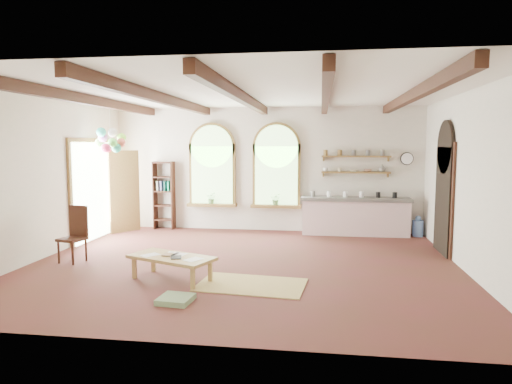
% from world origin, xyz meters
% --- Properties ---
extents(floor, '(8.00, 8.00, 0.00)m').
position_xyz_m(floor, '(0.00, 0.00, 0.00)').
color(floor, '#542422').
rests_on(floor, ground).
extents(ceiling_beams, '(6.20, 6.80, 0.18)m').
position_xyz_m(ceiling_beams, '(0.00, 0.00, 3.10)').
color(ceiling_beams, '#3B1E12').
rests_on(ceiling_beams, ceiling).
extents(window_left, '(1.30, 0.28, 2.20)m').
position_xyz_m(window_left, '(-1.40, 3.43, 1.63)').
color(window_left, brown).
rests_on(window_left, floor).
extents(window_right, '(1.30, 0.28, 2.20)m').
position_xyz_m(window_right, '(0.30, 3.43, 1.63)').
color(window_right, brown).
rests_on(window_right, floor).
extents(left_doorway, '(0.10, 1.90, 2.50)m').
position_xyz_m(left_doorway, '(-3.95, 1.80, 1.15)').
color(left_doorway, brown).
rests_on(left_doorway, floor).
extents(right_doorway, '(0.10, 1.30, 2.40)m').
position_xyz_m(right_doorway, '(3.95, 1.50, 1.10)').
color(right_doorway, black).
rests_on(right_doorway, floor).
extents(kitchen_counter, '(2.68, 0.62, 0.94)m').
position_xyz_m(kitchen_counter, '(2.30, 3.20, 0.48)').
color(kitchen_counter, beige).
rests_on(kitchen_counter, floor).
extents(wall_shelf_lower, '(1.70, 0.24, 0.04)m').
position_xyz_m(wall_shelf_lower, '(2.30, 3.38, 1.55)').
color(wall_shelf_lower, brown).
rests_on(wall_shelf_lower, wall_back).
extents(wall_shelf_upper, '(1.70, 0.24, 0.04)m').
position_xyz_m(wall_shelf_upper, '(2.30, 3.38, 1.95)').
color(wall_shelf_upper, brown).
rests_on(wall_shelf_upper, wall_back).
extents(wall_clock, '(0.32, 0.04, 0.32)m').
position_xyz_m(wall_clock, '(3.55, 3.45, 1.90)').
color(wall_clock, black).
rests_on(wall_clock, wall_back).
extents(bookshelf, '(0.53, 0.32, 1.80)m').
position_xyz_m(bookshelf, '(-2.70, 3.32, 0.90)').
color(bookshelf, '#3B1E12').
rests_on(bookshelf, floor).
extents(coffee_table, '(1.57, 1.14, 0.41)m').
position_xyz_m(coffee_table, '(-1.00, -1.16, 0.36)').
color(coffee_table, tan).
rests_on(coffee_table, floor).
extents(side_chair, '(0.52, 0.52, 1.08)m').
position_xyz_m(side_chair, '(-3.26, -0.27, 0.31)').
color(side_chair, '#3B1E12').
rests_on(side_chair, floor).
extents(floor_mat, '(1.79, 1.21, 0.02)m').
position_xyz_m(floor_mat, '(0.35, -1.25, 0.01)').
color(floor_mat, tan).
rests_on(floor_mat, floor).
extents(floor_cushion, '(0.50, 0.50, 0.08)m').
position_xyz_m(floor_cushion, '(-0.61, -2.18, 0.04)').
color(floor_cushion, '#6A875D').
rests_on(floor_cushion, floor).
extents(water_jug_a, '(0.28, 0.28, 0.54)m').
position_xyz_m(water_jug_a, '(3.10, 3.20, 0.23)').
color(water_jug_a, '#5D86C8').
rests_on(water_jug_a, floor).
extents(water_jug_b, '(0.26, 0.26, 0.51)m').
position_xyz_m(water_jug_b, '(3.82, 3.20, 0.22)').
color(water_jug_b, '#5D86C8').
rests_on(water_jug_b, floor).
extents(balloon_cluster, '(0.73, 0.78, 1.14)m').
position_xyz_m(balloon_cluster, '(-3.41, 1.74, 2.33)').
color(balloon_cluster, white).
rests_on(balloon_cluster, floor).
extents(table_book, '(0.16, 0.23, 0.02)m').
position_xyz_m(table_book, '(-1.17, -1.11, 0.42)').
color(table_book, olive).
rests_on(table_book, coffee_table).
extents(tablet, '(0.23, 0.28, 0.01)m').
position_xyz_m(tablet, '(-0.89, -1.25, 0.41)').
color(tablet, black).
rests_on(tablet, coffee_table).
extents(potted_plant_left, '(0.27, 0.23, 0.30)m').
position_xyz_m(potted_plant_left, '(-1.40, 3.32, 0.85)').
color(potted_plant_left, '#598C4C').
rests_on(potted_plant_left, window_left).
extents(potted_plant_right, '(0.27, 0.23, 0.30)m').
position_xyz_m(potted_plant_right, '(0.30, 3.32, 0.85)').
color(potted_plant_right, '#598C4C').
rests_on(potted_plant_right, window_right).
extents(shelf_cup_a, '(0.12, 0.10, 0.10)m').
position_xyz_m(shelf_cup_a, '(1.55, 3.38, 1.62)').
color(shelf_cup_a, white).
rests_on(shelf_cup_a, wall_shelf_lower).
extents(shelf_cup_b, '(0.10, 0.10, 0.09)m').
position_xyz_m(shelf_cup_b, '(1.90, 3.38, 1.62)').
color(shelf_cup_b, beige).
rests_on(shelf_cup_b, wall_shelf_lower).
extents(shelf_bowl_a, '(0.22, 0.22, 0.05)m').
position_xyz_m(shelf_bowl_a, '(2.25, 3.38, 1.60)').
color(shelf_bowl_a, beige).
rests_on(shelf_bowl_a, wall_shelf_lower).
extents(shelf_bowl_b, '(0.20, 0.20, 0.06)m').
position_xyz_m(shelf_bowl_b, '(2.60, 3.38, 1.60)').
color(shelf_bowl_b, '#8C664C').
rests_on(shelf_bowl_b, wall_shelf_lower).
extents(shelf_vase, '(0.18, 0.18, 0.19)m').
position_xyz_m(shelf_vase, '(2.95, 3.38, 1.67)').
color(shelf_vase, slate).
rests_on(shelf_vase, wall_shelf_lower).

